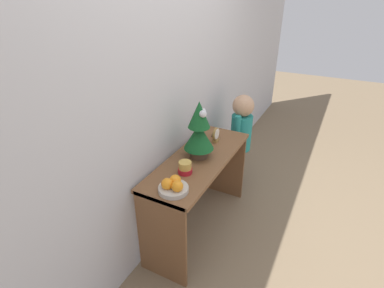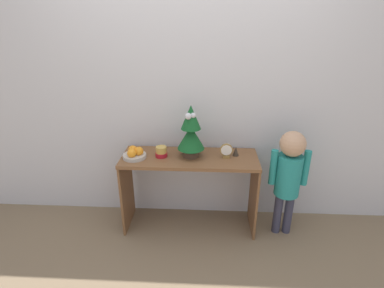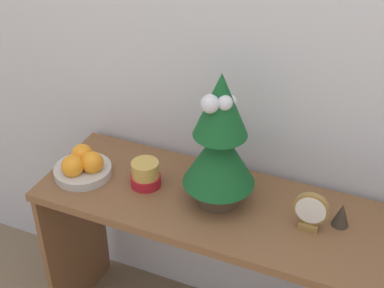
{
  "view_description": "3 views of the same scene",
  "coord_description": "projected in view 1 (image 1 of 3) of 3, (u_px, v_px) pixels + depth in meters",
  "views": [
    {
      "loc": [
        -1.83,
        -0.67,
        1.89
      ],
      "look_at": [
        -0.07,
        0.24,
        0.86
      ],
      "focal_mm": 28.0,
      "sensor_mm": 36.0,
      "label": 1
    },
    {
      "loc": [
        0.14,
        -2.12,
        1.83
      ],
      "look_at": [
        0.02,
        0.21,
        0.84
      ],
      "focal_mm": 28.0,
      "sensor_mm": 36.0,
      "label": 2
    },
    {
      "loc": [
        0.47,
        -1.06,
        1.83
      ],
      "look_at": [
        -0.07,
        0.19,
        0.93
      ],
      "focal_mm": 50.0,
      "sensor_mm": 36.0,
      "label": 3
    }
  ],
  "objects": [
    {
      "name": "console_table",
      "position": [
        199.0,
        175.0,
        2.42
      ],
      "size": [
        1.18,
        0.42,
        0.71
      ],
      "color": "brown",
      "rests_on": "ground_plane"
    },
    {
      "name": "figurine",
      "position": [
        214.0,
        132.0,
        2.66
      ],
      "size": [
        0.05,
        0.05,
        0.08
      ],
      "color": "#382D23",
      "rests_on": "console_table"
    },
    {
      "name": "mini_tree",
      "position": [
        199.0,
        130.0,
        2.25
      ],
      "size": [
        0.23,
        0.23,
        0.46
      ],
      "color": "#4C3828",
      "rests_on": "console_table"
    },
    {
      "name": "back_wall",
      "position": [
        169.0,
        87.0,
        2.2
      ],
      "size": [
        7.0,
        0.05,
        2.5
      ],
      "primitive_type": "cube",
      "color": "silver",
      "rests_on": "ground_plane"
    },
    {
      "name": "fruit_bowl",
      "position": [
        173.0,
        186.0,
        1.94
      ],
      "size": [
        0.2,
        0.2,
        0.1
      ],
      "color": "#B7B2A8",
      "rests_on": "console_table"
    },
    {
      "name": "ground_plane",
      "position": [
        220.0,
        235.0,
        2.59
      ],
      "size": [
        12.0,
        12.0,
        0.0
      ],
      "primitive_type": "plane",
      "color": "#7A664C"
    },
    {
      "name": "child_figure",
      "position": [
        241.0,
        129.0,
        3.02
      ],
      "size": [
        0.33,
        0.21,
        0.99
      ],
      "color": "#38384C",
      "rests_on": "ground_plane"
    },
    {
      "name": "desk_clock",
      "position": [
        216.0,
        135.0,
        2.56
      ],
      "size": [
        0.11,
        0.04,
        0.13
      ],
      "color": "olive",
      "rests_on": "console_table"
    },
    {
      "name": "singing_bowl",
      "position": [
        185.0,
        168.0,
        2.13
      ],
      "size": [
        0.1,
        0.1,
        0.09
      ],
      "color": "#AD1923",
      "rests_on": "console_table"
    }
  ]
}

